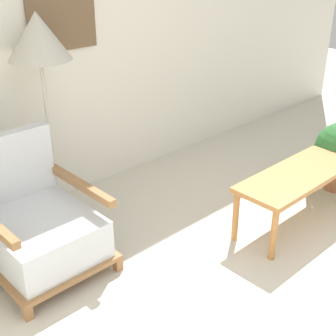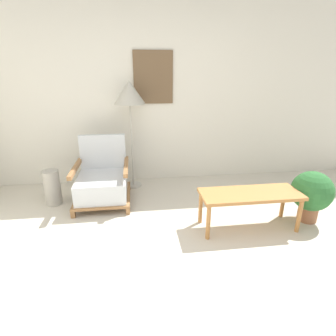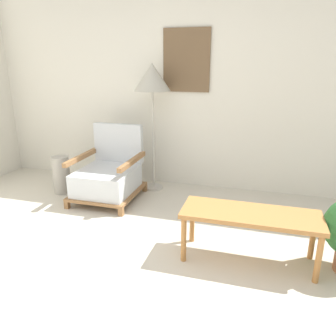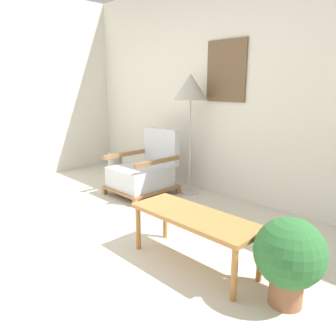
% 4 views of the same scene
% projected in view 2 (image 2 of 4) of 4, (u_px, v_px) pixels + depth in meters
% --- Properties ---
extents(ground_plane, '(14.00, 14.00, 0.00)m').
position_uv_depth(ground_plane, '(185.00, 300.00, 1.97)').
color(ground_plane, beige).
extents(wall_back, '(8.00, 0.09, 2.70)m').
position_uv_depth(wall_back, '(155.00, 92.00, 3.83)').
color(wall_back, silver).
rests_on(wall_back, ground_plane).
extents(armchair, '(0.69, 0.77, 0.83)m').
position_uv_depth(armchair, '(103.00, 181.00, 3.41)').
color(armchair, olive).
rests_on(armchair, ground_plane).
extents(floor_lamp, '(0.43, 0.43, 1.52)m').
position_uv_depth(floor_lamp, '(130.00, 95.00, 3.52)').
color(floor_lamp, '#B7B2A8').
rests_on(floor_lamp, ground_plane).
extents(coffee_table, '(1.07, 0.40, 0.42)m').
position_uv_depth(coffee_table, '(250.00, 197.00, 2.78)').
color(coffee_table, '#B2753D').
rests_on(coffee_table, ground_plane).
extents(vase, '(0.21, 0.21, 0.46)m').
position_uv_depth(vase, '(52.00, 187.00, 3.35)').
color(vase, '#9E998E').
rests_on(vase, ground_plane).
extents(potted_plant, '(0.45, 0.45, 0.59)m').
position_uv_depth(potted_plant, '(312.00, 193.00, 2.93)').
color(potted_plant, '#935B3D').
rests_on(potted_plant, ground_plane).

